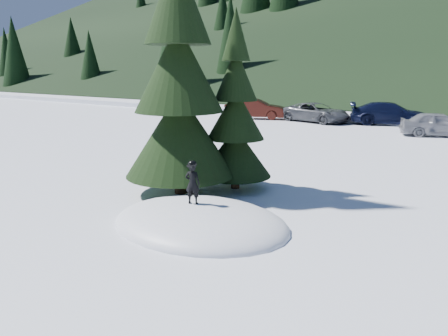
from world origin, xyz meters
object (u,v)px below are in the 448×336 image
Objects in this scene: car_3 at (390,114)px; car_4 at (438,124)px; spruce_tall at (179,80)px; car_1 at (256,109)px; car_0 at (173,108)px; spruce_short at (236,121)px; car_2 at (316,112)px; child_skier at (193,184)px.

car_3 reaches higher than car_4.
car_1 is (-8.98, 18.54, -2.57)m from spruce_tall.
car_3 is (15.25, 4.66, 0.10)m from car_0.
car_0 is 18.93m from car_4.
car_3 is at bearing 92.25° from spruce_short.
child_skier is at bearing -149.80° from car_2.
car_3 is at bearing 89.33° from spruce_tall.
car_2 is at bearing 85.87° from car_3.
spruce_tall is at bearing -114.88° from car_0.
car_2 is (-4.43, 19.28, -2.65)m from spruce_tall.
spruce_tall is at bearing 145.60° from car_4.
car_1 is at bearing 82.32° from car_3.
car_4 is at bearing -121.03° from car_1.
spruce_tall is 1.60× the size of spruce_short.
car_2 reaches higher than car_0.
car_3 reaches higher than car_1.
spruce_short is 19.34m from car_3.
car_0 is at bearing 71.35° from car_4.
child_skier is 0.25× the size of car_0.
car_3 is at bearing -51.05° from car_0.
car_1 is 4.62m from car_2.
car_2 is at bearing -95.72° from child_skier.
car_1 is 12.98m from car_4.
spruce_tall is at bearing -153.75° from car_2.
spruce_tall is 17.58m from car_4.
car_1 is at bearing -45.36° from car_0.
spruce_tall is 3.55m from child_skier.
car_2 is 0.94× the size of car_3.
spruce_short reaches higher than car_4.
child_skier is 0.22× the size of car_1.
child_skier is 18.82m from car_4.
spruce_short is 1.11× the size of car_2.
child_skier is at bearing -73.11° from spruce_short.
spruce_tall is at bearing -64.80° from child_skier.
car_2 is at bearing 102.93° from spruce_tall.
child_skier is 24.60m from car_0.
car_3 is (-1.72, 22.46, -0.22)m from child_skier.
car_4 is at bearing -118.49° from child_skier.
car_0 is 15.95m from car_3.
child_skier is at bearing -175.65° from car_1.
spruce_short is at bearing -110.42° from car_0.
car_2 is 1.22× the size of car_4.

